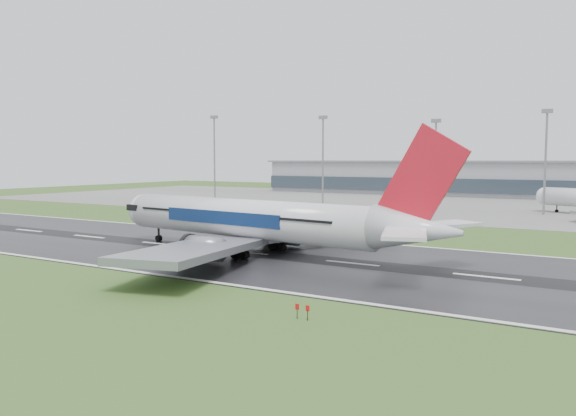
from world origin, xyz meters
The scene contains 9 objects.
ground centered at (0.00, 0.00, 0.00)m, with size 520.00×520.00×0.00m, color #30511D.
runway centered at (0.00, 0.00, 0.05)m, with size 400.00×45.00×0.10m, color black.
apron centered at (0.00, 125.00, 0.04)m, with size 400.00×130.00×0.08m, color slate.
terminal centered at (0.00, 185.00, 7.50)m, with size 240.00×36.00×15.00m, color gray.
main_airliner centered at (-15.89, -0.61, 10.09)m, with size 67.70×64.47×19.99m, color silver, non-canonical shape.
floodmast_0 centered at (-104.89, 100.00, 16.20)m, with size 0.64×0.64×32.41m, color gray.
floodmast_1 centered at (-56.36, 100.00, 15.23)m, with size 0.64×0.64×30.47m, color gray.
floodmast_2 centered at (-16.09, 100.00, 13.93)m, with size 0.64×0.64×27.86m, color gray.
floodmast_3 centered at (16.15, 100.00, 14.76)m, with size 0.64×0.64×29.53m, color gray.
Camera 1 is at (35.43, -79.47, 16.07)m, focal length 35.21 mm.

